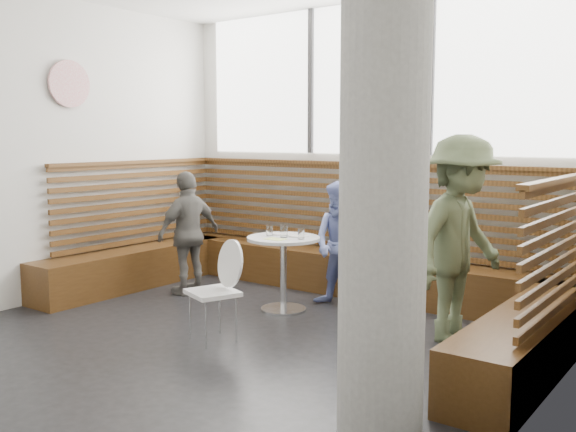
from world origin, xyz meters
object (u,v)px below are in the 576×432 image
Objects in this scene: concrete_column at (384,163)px; cafe_chair at (218,282)px; child_back at (342,245)px; child_left at (189,233)px; cafe_table at (283,258)px; adult_man at (460,240)px.

cafe_chair is at bearing 158.91° from concrete_column.
cafe_chair is (-1.98, 0.76, -1.09)m from concrete_column.
child_left reaches higher than child_back.
concrete_column is 4.26× the size of cafe_table.
concrete_column is 1.82× the size of adult_man.
cafe_table is 0.43× the size of adult_man.
child_back is (0.40, 0.46, 0.11)m from cafe_table.
concrete_column is 2.39m from cafe_chair.
cafe_table is (-2.08, 1.83, -1.06)m from concrete_column.
cafe_table is at bearing 116.40° from cafe_chair.
cafe_chair is at bearing 60.71° from child_left.
cafe_table is at bearing 138.62° from concrete_column.
child_left is at bearing -177.07° from cafe_table.
adult_man is at bearing 2.60° from cafe_table.
child_left is (-3.34, 1.77, -0.92)m from concrete_column.
child_back is at bearing 100.01° from cafe_chair.
concrete_column reaches higher than cafe_table.
child_left reaches higher than cafe_table.
cafe_table is 1.83m from adult_man.
cafe_chair is at bearing -104.42° from child_back.
concrete_column reaches higher than adult_man.
cafe_table is at bearing -134.29° from child_back.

